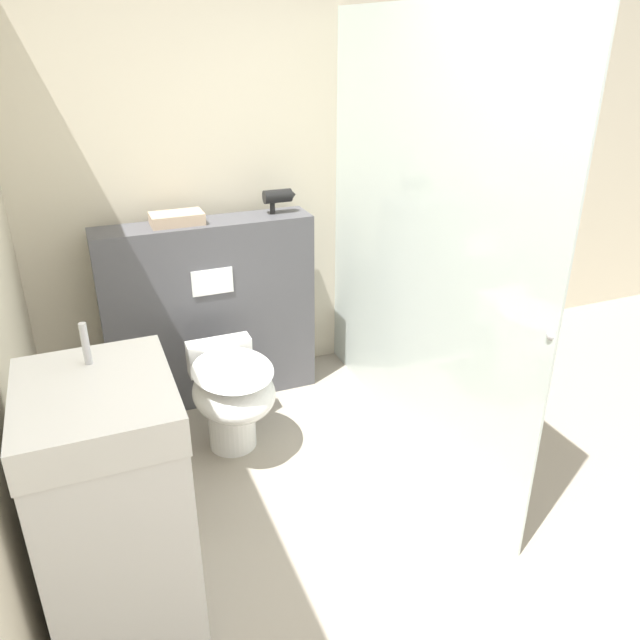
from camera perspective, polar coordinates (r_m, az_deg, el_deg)
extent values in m
plane|color=#9E9384|center=(2.57, 12.09, -25.52)|extent=(12.00, 12.00, 0.00)
cube|color=beige|center=(3.64, -5.00, 13.60)|extent=(8.00, 0.06, 2.50)
cube|color=#4C4C51|center=(3.54, -9.99, 0.65)|extent=(1.16, 0.24, 1.05)
cube|color=white|center=(3.34, -9.80, 3.45)|extent=(0.22, 0.01, 0.14)
cube|color=silver|center=(2.98, 8.90, 6.67)|extent=(0.01, 1.92, 2.08)
sphere|color=#B2B2B7|center=(2.31, 20.42, -1.35)|extent=(0.04, 0.04, 0.04)
cylinder|color=white|center=(3.25, -8.09, -8.70)|extent=(0.24, 0.24, 0.34)
ellipsoid|color=white|center=(3.08, -7.89, -6.52)|extent=(0.40, 0.50, 0.23)
ellipsoid|color=white|center=(3.01, -8.03, -4.52)|extent=(0.39, 0.49, 0.02)
cube|color=white|center=(3.28, -9.18, -3.20)|extent=(0.33, 0.10, 0.18)
cube|color=white|center=(2.30, -17.96, -17.94)|extent=(0.46, 0.54, 0.88)
cube|color=white|center=(2.00, -19.85, -7.25)|extent=(0.46, 0.55, 0.13)
cylinder|color=silver|center=(2.07, -20.65, -2.04)|extent=(0.02, 0.02, 0.14)
cylinder|color=black|center=(3.46, -3.91, 11.24)|extent=(0.15, 0.07, 0.07)
cone|color=black|center=(3.49, -2.47, 11.39)|extent=(0.03, 0.06, 0.06)
cylinder|color=black|center=(3.46, -4.38, 10.37)|extent=(0.03, 0.03, 0.09)
cube|color=tan|center=(3.34, -12.96, 9.04)|extent=(0.27, 0.16, 0.06)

